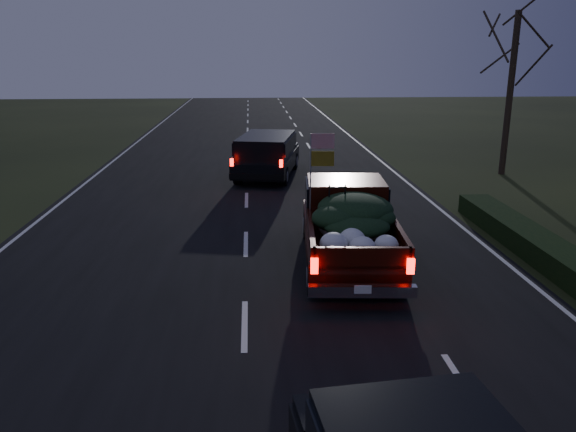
{
  "coord_description": "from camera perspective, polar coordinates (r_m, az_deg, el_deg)",
  "views": [
    {
      "loc": [
        0.19,
        -10.2,
        5.24
      ],
      "look_at": [
        1.1,
        3.35,
        1.3
      ],
      "focal_mm": 35.0,
      "sensor_mm": 36.0,
      "label": 1
    }
  ],
  "objects": [
    {
      "name": "hedge_row",
      "position": [
        16.02,
        24.81,
        -3.34
      ],
      "size": [
        1.0,
        10.0,
        0.6
      ],
      "primitive_type": "cube",
      "color": "black",
      "rests_on": "ground"
    },
    {
      "name": "ground",
      "position": [
        11.47,
        -4.43,
        -11.06
      ],
      "size": [
        120.0,
        120.0,
        0.0
      ],
      "primitive_type": "plane",
      "color": "black",
      "rests_on": "ground"
    },
    {
      "name": "road_asphalt",
      "position": [
        11.47,
        -4.43,
        -11.01
      ],
      "size": [
        14.0,
        120.0,
        0.02
      ],
      "primitive_type": "cube",
      "color": "black",
      "rests_on": "ground"
    },
    {
      "name": "bare_tree_far",
      "position": [
        26.72,
        22.0,
        15.03
      ],
      "size": [
        3.6,
        3.6,
        7.0
      ],
      "color": "black",
      "rests_on": "ground"
    },
    {
      "name": "pickup_truck",
      "position": [
        14.45,
        6.18,
        -0.48
      ],
      "size": [
        2.6,
        5.86,
        3.0
      ],
      "rotation": [
        0.0,
        0.0,
        -0.07
      ],
      "color": "black",
      "rests_on": "ground"
    },
    {
      "name": "lead_suv",
      "position": [
        24.6,
        -2.17,
        6.59
      ],
      "size": [
        3.19,
        5.61,
        1.52
      ],
      "rotation": [
        0.0,
        0.0,
        -0.2
      ],
      "color": "black",
      "rests_on": "ground"
    }
  ]
}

